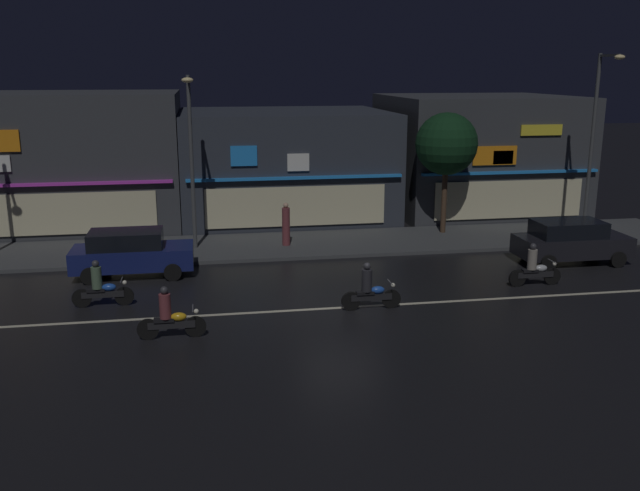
{
  "coord_description": "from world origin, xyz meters",
  "views": [
    {
      "loc": [
        -4.1,
        -20.18,
        7.27
      ],
      "look_at": [
        0.0,
        3.83,
        1.07
      ],
      "focal_mm": 38.77,
      "sensor_mm": 36.0,
      "label": 1
    }
  ],
  "objects_px": {
    "pedestrian_on_sidewalk": "(286,225)",
    "motorcycle_trailing_far": "(370,290)",
    "parked_car_near_kerb": "(571,241)",
    "traffic_cone": "(107,265)",
    "streetlamp_mid": "(191,149)",
    "motorcycle_following": "(534,268)",
    "motorcycle_lead": "(101,287)",
    "streetlamp_east": "(596,132)",
    "parked_car_trailing": "(131,252)",
    "motorcycle_opposite_lane": "(169,317)"
  },
  "relations": [
    {
      "from": "motorcycle_following",
      "to": "traffic_cone",
      "type": "height_order",
      "value": "motorcycle_following"
    },
    {
      "from": "parked_car_trailing",
      "to": "motorcycle_opposite_lane",
      "type": "distance_m",
      "value": 6.64
    },
    {
      "from": "pedestrian_on_sidewalk",
      "to": "parked_car_trailing",
      "type": "xyz_separation_m",
      "value": [
        -6.01,
        -2.99,
        -0.12
      ]
    },
    {
      "from": "motorcycle_lead",
      "to": "motorcycle_following",
      "type": "distance_m",
      "value": 14.49
    },
    {
      "from": "streetlamp_mid",
      "to": "parked_car_near_kerb",
      "type": "relative_size",
      "value": 1.62
    },
    {
      "from": "motorcycle_trailing_far",
      "to": "parked_car_near_kerb",
      "type": "bearing_deg",
      "value": -160.42
    },
    {
      "from": "motorcycle_lead",
      "to": "motorcycle_following",
      "type": "bearing_deg",
      "value": 7.06
    },
    {
      "from": "motorcycle_lead",
      "to": "streetlamp_east",
      "type": "bearing_deg",
      "value": 23.88
    },
    {
      "from": "parked_car_near_kerb",
      "to": "motorcycle_following",
      "type": "height_order",
      "value": "parked_car_near_kerb"
    },
    {
      "from": "streetlamp_east",
      "to": "traffic_cone",
      "type": "bearing_deg",
      "value": -175.07
    },
    {
      "from": "motorcycle_opposite_lane",
      "to": "motorcycle_trailing_far",
      "type": "height_order",
      "value": "same"
    },
    {
      "from": "pedestrian_on_sidewalk",
      "to": "motorcycle_lead",
      "type": "relative_size",
      "value": 0.95
    },
    {
      "from": "streetlamp_east",
      "to": "motorcycle_following",
      "type": "xyz_separation_m",
      "value": [
        -5.38,
        -5.87,
        -4.07
      ]
    },
    {
      "from": "motorcycle_lead",
      "to": "motorcycle_trailing_far",
      "type": "xyz_separation_m",
      "value": [
        8.3,
        -1.7,
        0.0
      ]
    },
    {
      "from": "parked_car_near_kerb",
      "to": "traffic_cone",
      "type": "xyz_separation_m",
      "value": [
        -17.54,
        1.62,
        -0.59
      ]
    },
    {
      "from": "motorcycle_opposite_lane",
      "to": "traffic_cone",
      "type": "distance_m",
      "value": 7.43
    },
    {
      "from": "parked_car_trailing",
      "to": "motorcycle_following",
      "type": "bearing_deg",
      "value": -14.63
    },
    {
      "from": "parked_car_near_kerb",
      "to": "streetlamp_east",
      "type": "bearing_deg",
      "value": 51.93
    },
    {
      "from": "motorcycle_opposite_lane",
      "to": "pedestrian_on_sidewalk",
      "type": "bearing_deg",
      "value": -123.3
    },
    {
      "from": "parked_car_near_kerb",
      "to": "traffic_cone",
      "type": "distance_m",
      "value": 17.63
    },
    {
      "from": "streetlamp_east",
      "to": "pedestrian_on_sidewalk",
      "type": "distance_m",
      "value": 13.74
    },
    {
      "from": "motorcycle_trailing_far",
      "to": "parked_car_trailing",
      "type": "bearing_deg",
      "value": -37.52
    },
    {
      "from": "streetlamp_mid",
      "to": "motorcycle_following",
      "type": "bearing_deg",
      "value": -29.66
    },
    {
      "from": "streetlamp_east",
      "to": "traffic_cone",
      "type": "distance_m",
      "value": 20.72
    },
    {
      "from": "motorcycle_lead",
      "to": "traffic_cone",
      "type": "height_order",
      "value": "motorcycle_lead"
    },
    {
      "from": "streetlamp_mid",
      "to": "motorcycle_following",
      "type": "distance_m",
      "value": 13.81
    },
    {
      "from": "motorcycle_following",
      "to": "pedestrian_on_sidewalk",
      "type": "bearing_deg",
      "value": 144.54
    },
    {
      "from": "parked_car_trailing",
      "to": "motorcycle_following",
      "type": "xyz_separation_m",
      "value": [
        13.84,
        -3.61,
        -0.24
      ]
    },
    {
      "from": "streetlamp_east",
      "to": "parked_car_trailing",
      "type": "xyz_separation_m",
      "value": [
        -19.22,
        -2.26,
        -3.83
      ]
    },
    {
      "from": "streetlamp_mid",
      "to": "parked_car_near_kerb",
      "type": "xyz_separation_m",
      "value": [
        14.34,
        -4.08,
        -3.38
      ]
    },
    {
      "from": "parked_car_trailing",
      "to": "motorcycle_lead",
      "type": "height_order",
      "value": "parked_car_trailing"
    },
    {
      "from": "streetlamp_mid",
      "to": "parked_car_near_kerb",
      "type": "bearing_deg",
      "value": -15.89
    },
    {
      "from": "motorcycle_opposite_lane",
      "to": "motorcycle_trailing_far",
      "type": "xyz_separation_m",
      "value": [
        6.06,
        1.41,
        0.0
      ]
    },
    {
      "from": "pedestrian_on_sidewalk",
      "to": "traffic_cone",
      "type": "relative_size",
      "value": 3.29
    },
    {
      "from": "pedestrian_on_sidewalk",
      "to": "motorcycle_opposite_lane",
      "type": "height_order",
      "value": "pedestrian_on_sidewalk"
    },
    {
      "from": "parked_car_near_kerb",
      "to": "motorcycle_lead",
      "type": "xyz_separation_m",
      "value": [
        -17.24,
        -2.24,
        -0.24
      ]
    },
    {
      "from": "parked_car_trailing",
      "to": "motorcycle_opposite_lane",
      "type": "relative_size",
      "value": 2.26
    },
    {
      "from": "motorcycle_lead",
      "to": "parked_car_near_kerb",
      "type": "bearing_deg",
      "value": 15.55
    },
    {
      "from": "parked_car_trailing",
      "to": "streetlamp_east",
      "type": "bearing_deg",
      "value": 6.71
    },
    {
      "from": "streetlamp_mid",
      "to": "pedestrian_on_sidewalk",
      "type": "distance_m",
      "value": 4.98
    },
    {
      "from": "streetlamp_mid",
      "to": "motorcycle_opposite_lane",
      "type": "height_order",
      "value": "streetlamp_mid"
    },
    {
      "from": "parked_car_trailing",
      "to": "traffic_cone",
      "type": "height_order",
      "value": "parked_car_trailing"
    },
    {
      "from": "pedestrian_on_sidewalk",
      "to": "parked_car_trailing",
      "type": "relative_size",
      "value": 0.42
    },
    {
      "from": "pedestrian_on_sidewalk",
      "to": "motorcycle_trailing_far",
      "type": "xyz_separation_m",
      "value": [
        1.64,
        -8.03,
        -0.35
      ]
    },
    {
      "from": "motorcycle_trailing_far",
      "to": "traffic_cone",
      "type": "bearing_deg",
      "value": -37.05
    },
    {
      "from": "streetlamp_east",
      "to": "pedestrian_on_sidewalk",
      "type": "height_order",
      "value": "streetlamp_east"
    },
    {
      "from": "motorcycle_trailing_far",
      "to": "motorcycle_lead",
      "type": "bearing_deg",
      "value": -15.75
    },
    {
      "from": "motorcycle_trailing_far",
      "to": "motorcycle_opposite_lane",
      "type": "bearing_deg",
      "value": 8.92
    },
    {
      "from": "parked_car_near_kerb",
      "to": "streetlamp_mid",
      "type": "bearing_deg",
      "value": 164.11
    },
    {
      "from": "pedestrian_on_sidewalk",
      "to": "parked_car_near_kerb",
      "type": "bearing_deg",
      "value": -49.6
    }
  ]
}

